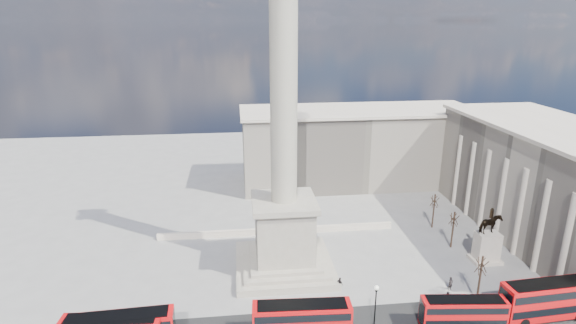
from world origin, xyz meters
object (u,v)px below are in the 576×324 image
(nelsons_column, at_px, (284,185))
(red_bus_c, at_px, (464,313))
(pedestrian_walking, at_px, (451,284))
(pedestrian_standing, at_px, (447,298))
(equestrian_statue, at_px, (487,243))
(red_bus_d, at_px, (550,299))
(pedestrian_crossing, at_px, (340,284))
(victorian_lamp, at_px, (375,304))
(red_bus_b, at_px, (303,320))

(nelsons_column, height_order, red_bus_c, nelsons_column)
(pedestrian_walking, relative_size, pedestrian_standing, 0.99)
(pedestrian_standing, bearing_deg, equestrian_statue, -138.51)
(nelsons_column, bearing_deg, red_bus_c, -39.53)
(red_bus_d, height_order, pedestrian_crossing, red_bus_d)
(pedestrian_crossing, bearing_deg, victorian_lamp, 158.90)
(red_bus_d, bearing_deg, pedestrian_walking, 139.25)
(nelsons_column, relative_size, red_bus_b, 4.43)
(red_bus_c, relative_size, pedestrian_walking, 5.18)
(red_bus_b, bearing_deg, equestrian_statue, 27.94)
(red_bus_b, xyz_separation_m, pedestrian_walking, (21.23, 7.23, -1.40))
(red_bus_d, relative_size, pedestrian_standing, 6.30)
(pedestrian_crossing, bearing_deg, equestrian_statue, -112.91)
(red_bus_d, xyz_separation_m, pedestrian_standing, (-11.11, 3.78, -1.60))
(nelsons_column, distance_m, equestrian_statue, 31.97)
(pedestrian_standing, distance_m, pedestrian_crossing, 13.73)
(equestrian_statue, xyz_separation_m, pedestrian_walking, (-8.71, -6.62, -2.10))
(red_bus_c, bearing_deg, victorian_lamp, -178.26)
(equestrian_statue, height_order, pedestrian_standing, equestrian_statue)
(victorian_lamp, xyz_separation_m, equestrian_statue, (21.42, 13.55, -0.49))
(pedestrian_walking, distance_m, pedestrian_standing, 3.75)
(nelsons_column, xyz_separation_m, red_bus_c, (19.43, -16.03, -10.84))
(pedestrian_standing, bearing_deg, nelsons_column, -31.30)
(pedestrian_walking, relative_size, pedestrian_crossing, 1.07)
(pedestrian_standing, relative_size, pedestrian_crossing, 1.07)
(red_bus_d, xyz_separation_m, pedestrian_crossing, (-23.90, 8.76, -1.66))
(pedestrian_walking, xyz_separation_m, pedestrian_standing, (-2.00, -3.17, 0.01))
(red_bus_b, height_order, pedestrian_crossing, red_bus_b)
(red_bus_b, bearing_deg, victorian_lamp, 5.12)
(red_bus_c, height_order, victorian_lamp, victorian_lamp)
(red_bus_c, xyz_separation_m, red_bus_d, (11.34, 0.75, 0.48))
(red_bus_b, height_order, pedestrian_standing, red_bus_b)
(red_bus_d, xyz_separation_m, equestrian_statue, (-0.41, 13.58, 0.50))
(nelsons_column, relative_size, victorian_lamp, 8.27)
(red_bus_b, bearing_deg, pedestrian_walking, 21.91)
(victorian_lamp, bearing_deg, red_bus_c, -4.21)
(red_bus_c, xyz_separation_m, pedestrian_walking, (2.23, 7.70, -1.12))
(victorian_lamp, distance_m, pedestrian_walking, 14.71)
(red_bus_b, height_order, pedestrian_walking, red_bus_b)
(red_bus_c, height_order, pedestrian_crossing, red_bus_c)
(nelsons_column, bearing_deg, red_bus_b, -88.43)
(red_bus_d, height_order, equestrian_statue, equestrian_statue)
(nelsons_column, relative_size, red_bus_c, 5.00)
(red_bus_c, distance_m, pedestrian_standing, 4.67)
(red_bus_b, xyz_separation_m, victorian_lamp, (8.52, 0.30, 1.19))
(red_bus_d, bearing_deg, red_bus_c, -179.63)
(nelsons_column, bearing_deg, pedestrian_standing, -30.33)
(red_bus_c, height_order, equestrian_statue, equestrian_statue)
(victorian_lamp, bearing_deg, nelsons_column, 120.38)
(red_bus_c, bearing_deg, nelsons_column, 146.43)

